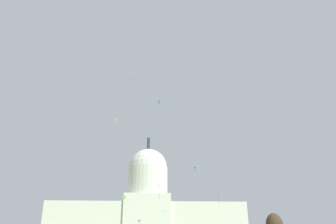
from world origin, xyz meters
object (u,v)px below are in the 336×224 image
object	(u,v)px
kite_cyan_low	(164,212)
kite_magenta_low	(218,198)
capitol_building	(147,211)
kite_yellow_high	(134,80)
kite_blue_high	(195,168)
kite_pink_low	(139,221)
kite_violet_low	(161,187)
kite_gold_high	(116,120)
kite_turquoise_high	(159,103)
kite_lime_low	(124,197)

from	to	relation	value
kite_cyan_low	kite_magenta_low	xyz separation A→B (m)	(15.48, -45.66, 1.32)
capitol_building	kite_yellow_high	distance (m)	96.54
kite_blue_high	kite_magenta_low	bearing A→B (deg)	155.74
kite_magenta_low	capitol_building	bearing A→B (deg)	82.38
kite_yellow_high	kite_pink_low	xyz separation A→B (m)	(3.09, 17.60, -49.31)
kite_yellow_high	kite_violet_low	bearing A→B (deg)	-130.67
kite_cyan_low	kite_pink_low	xyz separation A→B (m)	(-10.48, -26.76, -5.22)
kite_blue_high	kite_yellow_high	distance (m)	72.97
kite_violet_low	kite_magenta_low	world-z (taller)	kite_violet_low
kite_pink_low	kite_blue_high	bearing A→B (deg)	132.58
kite_magenta_low	kite_gold_high	size ratio (longest dim) A/B	0.88
kite_turquoise_high	kite_blue_high	distance (m)	91.84
kite_cyan_low	kite_magenta_low	size ratio (longest dim) A/B	0.73
kite_blue_high	kite_gold_high	distance (m)	49.43
kite_lime_low	kite_yellow_high	distance (m)	47.76
kite_violet_low	kite_cyan_low	size ratio (longest dim) A/B	1.65
capitol_building	kite_cyan_low	world-z (taller)	capitol_building
kite_yellow_high	kite_cyan_low	size ratio (longest dim) A/B	0.97
capitol_building	kite_lime_low	xyz separation A→B (m)	(-6.44, -104.33, -4.32)
kite_lime_low	kite_violet_low	distance (m)	11.96
kite_yellow_high	kite_pink_low	world-z (taller)	kite_yellow_high
kite_blue_high	kite_violet_low	world-z (taller)	kite_blue_high
kite_turquoise_high	kite_magenta_low	size ratio (longest dim) A/B	0.90
kite_pink_low	kite_turquoise_high	bearing A→B (deg)	-8.71
capitol_building	kite_cyan_low	distance (m)	43.98
kite_turquoise_high	kite_magenta_low	distance (m)	39.33
kite_turquoise_high	kite_lime_low	size ratio (longest dim) A/B	2.85
kite_cyan_low	kite_pink_low	bearing A→B (deg)	127.00
kite_turquoise_high	kite_yellow_high	world-z (taller)	kite_yellow_high
kite_turquoise_high	kite_pink_low	world-z (taller)	kite_turquoise_high
kite_yellow_high	kite_gold_high	size ratio (longest dim) A/B	0.63
kite_turquoise_high	kite_magenta_low	xyz separation A→B (m)	(20.56, 24.74, -22.62)
kite_lime_low	kite_magenta_low	distance (m)	33.50
kite_violet_low	kite_lime_low	bearing A→B (deg)	59.17
kite_blue_high	kite_pink_low	bearing A→B (deg)	125.89
kite_blue_high	kite_yellow_high	bearing A→B (deg)	131.29
kite_lime_low	kite_gold_high	distance (m)	77.86
kite_turquoise_high	capitol_building	bearing A→B (deg)	-158.10
kite_turquoise_high	kite_gold_high	bearing A→B (deg)	-144.49
capitol_building	kite_pink_low	size ratio (longest dim) A/B	38.93
capitol_building	kite_gold_high	xyz separation A→B (m)	(-16.55, -41.65, 40.75)
kite_yellow_high	kite_cyan_low	xyz separation A→B (m)	(13.56, 44.36, -44.08)
kite_lime_low	kite_violet_low	bearing A→B (deg)	124.99
kite_magenta_low	kite_cyan_low	bearing A→B (deg)	86.49
kite_yellow_high	kite_cyan_low	distance (m)	63.99
kite_violet_low	kite_pink_low	world-z (taller)	kite_violet_low
capitol_building	kite_gold_high	size ratio (longest dim) A/B	31.53
kite_yellow_high	kite_magenta_low	size ratio (longest dim) A/B	0.71
kite_turquoise_high	kite_cyan_low	size ratio (longest dim) A/B	1.23
capitol_building	kite_gold_high	distance (m)	60.58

